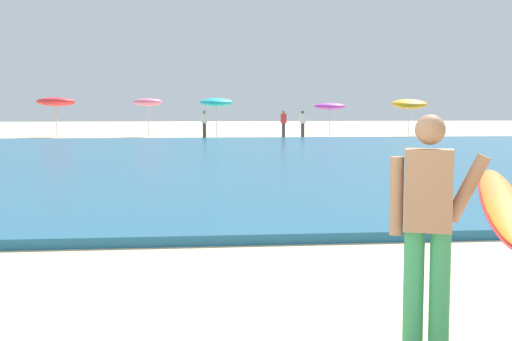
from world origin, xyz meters
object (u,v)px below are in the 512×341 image
Objects in this scene: beach_umbrella_1 at (56,102)px; beachgoer_near_row_right at (204,123)px; beach_umbrella_4 at (330,106)px; surfer_with_board at (461,212)px; beachgoer_near_row_mid at (303,123)px; beachgoer_near_row_left at (284,123)px; beach_umbrella_5 at (409,104)px; beach_umbrella_3 at (216,102)px; beach_umbrella_2 at (148,102)px.

beach_umbrella_1 is 1.52× the size of beachgoer_near_row_right.
surfer_with_board is at bearing -100.77° from beach_umbrella_4.
beachgoer_near_row_right is at bearing 174.99° from beachgoer_near_row_mid.
beach_umbrella_4 reaches higher than beachgoer_near_row_left.
beach_umbrella_5 is (11.02, 33.63, 0.91)m from surfer_with_board.
surfer_with_board is 34.31m from beachgoer_near_row_mid.
beach_umbrella_3 is (-0.07, 35.30, 1.02)m from surfer_with_board.
beach_umbrella_4 is 7.77m from beachgoer_near_row_right.
surfer_with_board is 1.09× the size of beach_umbrella_3.
beach_umbrella_3 is 1.16× the size of beach_umbrella_4.
beach_umbrella_3 reaches higher than beach_umbrella_4.
beach_umbrella_1 is 5.35m from beach_umbrella_2.
beachgoer_near_row_left is 1.00× the size of beachgoer_near_row_mid.
surfer_with_board reaches higher than beachgoer_near_row_right.
surfer_with_board is 1.61× the size of beachgoer_near_row_left.
beachgoer_near_row_mid is (4.90, -1.33, -1.20)m from beach_umbrella_3.
beachgoer_near_row_mid is at bearing -9.94° from beach_umbrella_1.
beach_umbrella_2 reaches higher than beach_umbrella_4.
beachgoer_near_row_right is (8.64, -2.01, -1.23)m from beach_umbrella_1.
beach_umbrella_1 is at bearing 179.65° from beach_umbrella_2.
beachgoer_near_row_mid is at bearing -15.20° from beach_umbrella_3.
beachgoer_near_row_right is at bearing 175.95° from beach_umbrella_5.
beach_umbrella_5 is (11.09, -1.67, -0.10)m from beach_umbrella_3.
surfer_with_board is 36.68m from beach_umbrella_2.
beach_umbrella_1 is (-9.45, 36.47, 1.05)m from surfer_with_board.
beach_umbrella_2 is (5.35, -0.03, -0.02)m from beach_umbrella_1.
beach_umbrella_2 is at bearing 169.46° from beach_umbrella_5.
surfer_with_board reaches higher than beachgoer_near_row_mid.
beach_umbrella_4 reaches higher than beachgoer_near_row_right.
beach_umbrella_2 is 4.03m from beachgoer_near_row_right.
beach_umbrella_1 is 8.96m from beachgoer_near_row_right.
beach_umbrella_1 is 1.04× the size of beach_umbrella_5.
beach_umbrella_1 is 16.27m from beach_umbrella_4.
beach_umbrella_5 reaches higher than beachgoer_near_row_right.
beach_umbrella_2 is 1.15× the size of beach_umbrella_4.
beach_umbrella_3 is (4.03, -1.14, -0.02)m from beach_umbrella_2.
beach_umbrella_4 is at bearing 9.63° from beachgoer_near_row_right.
beach_umbrella_1 reaches higher than beachgoer_near_row_left.
beach_umbrella_2 is 1.00× the size of beach_umbrella_5.
beachgoer_near_row_mid is (-1.97, -1.78, -0.97)m from beach_umbrella_4.
beach_umbrella_3 is (9.38, -1.17, -0.04)m from beach_umbrella_1.
beach_umbrella_1 reaches higher than beach_umbrella_4.
beach_umbrella_1 is 14.55m from beachgoer_near_row_mid.
beach_umbrella_5 is 1.46× the size of beachgoer_near_row_right.
beach_umbrella_3 is 4.14m from beachgoer_near_row_left.
beachgoer_near_row_right is at bearing -170.37° from beach_umbrella_4.
beach_umbrella_2 is at bearing 96.41° from surfer_with_board.
surfer_with_board is at bearing -108.15° from beach_umbrella_5.
beach_umbrella_2 is 8.23m from beachgoer_near_row_left.
beach_umbrella_2 reaches higher than beach_umbrella_5.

